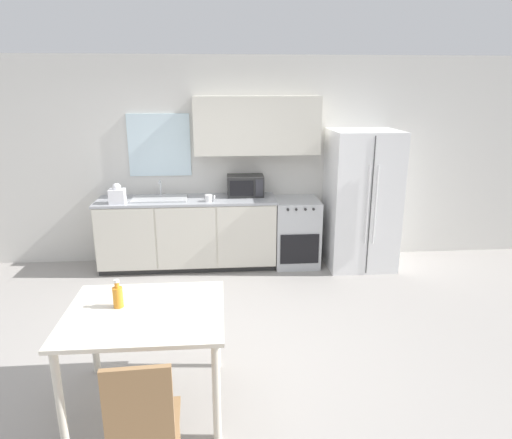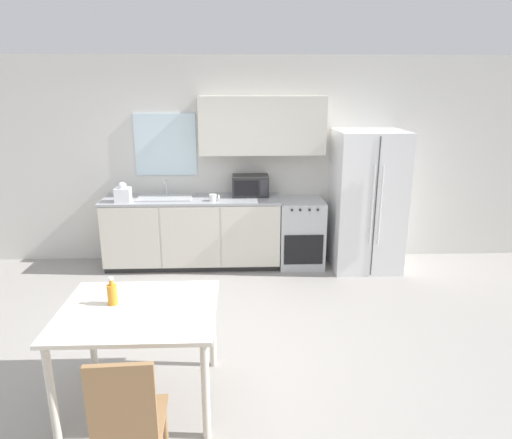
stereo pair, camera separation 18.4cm
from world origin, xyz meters
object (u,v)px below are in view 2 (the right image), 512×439
(refrigerator, at_px, (367,201))
(drink_bottle, at_px, (112,294))
(dining_table, at_px, (139,321))
(oven_range, at_px, (301,233))
(coffee_mug, at_px, (214,198))
(microwave, at_px, (250,186))
(dining_chair_near, at_px, (127,417))

(refrigerator, relative_size, drink_bottle, 8.37)
(dining_table, relative_size, drink_bottle, 5.30)
(oven_range, bearing_deg, coffee_mug, -172.19)
(oven_range, height_order, microwave, microwave)
(refrigerator, relative_size, microwave, 3.79)
(dining_table, bearing_deg, drink_bottle, 157.87)
(dining_table, bearing_deg, coffee_mug, 80.75)
(microwave, height_order, coffee_mug, microwave)
(refrigerator, relative_size, coffee_mug, 13.74)
(dining_chair_near, bearing_deg, dining_table, 93.73)
(coffee_mug, bearing_deg, refrigerator, 2.02)
(oven_range, height_order, dining_table, oven_range)
(microwave, relative_size, dining_chair_near, 0.51)
(dining_table, xyz_separation_m, dining_chair_near, (0.10, -0.86, -0.13))
(microwave, bearing_deg, refrigerator, -7.61)
(dining_table, height_order, drink_bottle, drink_bottle)
(oven_range, bearing_deg, microwave, 170.33)
(microwave, height_order, drink_bottle, microwave)
(coffee_mug, xyz_separation_m, drink_bottle, (-0.62, -2.48, -0.12))
(microwave, distance_m, coffee_mug, 0.55)
(refrigerator, xyz_separation_m, coffee_mug, (-1.97, -0.07, 0.08))
(refrigerator, bearing_deg, dining_chair_near, -123.22)
(dining_table, bearing_deg, dining_chair_near, -83.31)
(microwave, relative_size, dining_table, 0.42)
(oven_range, distance_m, coffee_mug, 1.26)
(dining_chair_near, bearing_deg, microwave, 75.00)
(coffee_mug, distance_m, drink_bottle, 2.56)
(microwave, bearing_deg, oven_range, -9.67)
(oven_range, relative_size, refrigerator, 0.50)
(oven_range, xyz_separation_m, drink_bottle, (-1.75, -2.64, 0.41))
(refrigerator, bearing_deg, dining_table, -132.19)
(microwave, xyz_separation_m, coffee_mug, (-0.47, -0.27, -0.09))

